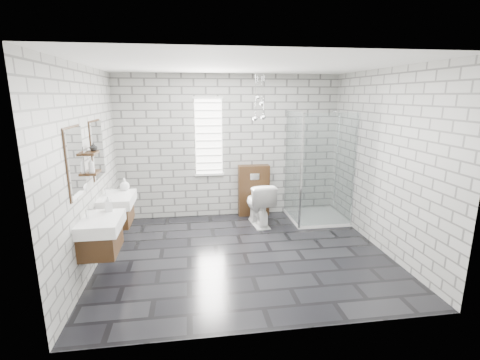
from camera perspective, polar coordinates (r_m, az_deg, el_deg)
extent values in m
cube|color=black|center=(5.34, 0.70, -12.02)|extent=(4.20, 3.60, 0.02)
cube|color=white|center=(4.83, 0.80, 18.47)|extent=(4.20, 3.60, 0.02)
cube|color=#A2A29D|center=(6.68, -1.70, 5.45)|extent=(4.20, 0.02, 2.70)
cube|color=#A2A29D|center=(3.19, 5.87, -3.89)|extent=(4.20, 0.02, 2.70)
cube|color=#A2A29D|center=(5.03, -23.72, 1.55)|extent=(0.02, 3.60, 2.70)
cube|color=#A2A29D|center=(5.63, 22.49, 2.86)|extent=(0.02, 3.60, 2.70)
cube|color=#3D2612|center=(4.71, -21.83, -9.25)|extent=(0.42, 0.62, 0.30)
cube|color=silver|center=(4.66, -19.45, -8.91)|extent=(0.02, 0.35, 0.01)
cube|color=white|center=(4.63, -21.78, -6.68)|extent=(0.47, 0.70, 0.15)
cylinder|color=silver|center=(4.62, -23.80, -5.11)|extent=(0.04, 0.04, 0.12)
cylinder|color=silver|center=(4.60, -23.26, -4.52)|extent=(0.10, 0.02, 0.02)
cube|color=white|center=(4.49, -25.34, 2.65)|extent=(0.03, 0.55, 0.80)
cube|color=#3D2612|center=(4.49, -25.49, 2.64)|extent=(0.01, 0.59, 0.84)
cube|color=#3D2612|center=(5.63, -19.53, -5.31)|extent=(0.42, 0.62, 0.30)
cube|color=silver|center=(5.59, -17.54, -4.98)|extent=(0.02, 0.35, 0.01)
cube|color=white|center=(5.56, -19.46, -3.11)|extent=(0.47, 0.70, 0.15)
cylinder|color=silver|center=(5.56, -21.14, -1.81)|extent=(0.04, 0.04, 0.12)
cylinder|color=silver|center=(5.54, -20.68, -1.30)|extent=(0.10, 0.02, 0.02)
cube|color=white|center=(5.45, -22.35, 4.67)|extent=(0.03, 0.55, 0.80)
cube|color=#3D2612|center=(5.45, -22.48, 4.67)|extent=(0.01, 0.59, 0.84)
cube|color=#3D2612|center=(4.97, -22.95, 1.13)|extent=(0.14, 0.30, 0.03)
cube|color=#3D2612|center=(4.93, -23.23, 4.09)|extent=(0.14, 0.30, 0.03)
cube|color=white|center=(6.59, -5.17, 7.05)|extent=(0.50, 0.02, 1.40)
cube|color=silver|center=(6.53, -5.30, 13.31)|extent=(0.56, 0.04, 0.04)
cube|color=silver|center=(6.70, -5.03, 0.90)|extent=(0.56, 0.04, 0.04)
cube|color=silver|center=(6.67, -5.04, 1.65)|extent=(0.48, 0.01, 0.02)
cube|color=silver|center=(6.65, -5.07, 2.83)|extent=(0.48, 0.01, 0.02)
cube|color=silver|center=(6.62, -5.09, 4.02)|extent=(0.48, 0.01, 0.02)
cube|color=silver|center=(6.60, -5.12, 5.21)|extent=(0.48, 0.01, 0.02)
cube|color=silver|center=(6.58, -5.15, 6.42)|extent=(0.48, 0.01, 0.02)
cube|color=silver|center=(6.56, -5.17, 7.63)|extent=(0.48, 0.01, 0.02)
cube|color=silver|center=(6.55, -5.20, 8.85)|extent=(0.48, 0.01, 0.02)
cube|color=silver|center=(6.54, -5.23, 10.07)|extent=(0.48, 0.01, 0.02)
cube|color=silver|center=(6.53, -5.25, 11.30)|extent=(0.48, 0.01, 0.03)
cube|color=silver|center=(6.53, -5.28, 12.52)|extent=(0.48, 0.01, 0.03)
cube|color=#3D2612|center=(6.81, 2.25, -1.70)|extent=(0.60, 0.20, 1.00)
cube|color=silver|center=(6.64, 2.44, 0.56)|extent=(0.18, 0.01, 0.12)
cube|color=white|center=(6.88, 12.31, -5.95)|extent=(1.00, 1.00, 0.06)
cube|color=silver|center=(6.18, 14.35, 1.33)|extent=(1.00, 0.01, 2.00)
cube|color=silver|center=(6.46, 8.68, 2.14)|extent=(0.01, 1.00, 2.00)
cube|color=silver|center=(6.01, 10.03, 1.20)|extent=(0.03, 0.03, 2.00)
cube|color=silver|center=(6.37, 18.34, 1.43)|extent=(0.03, 0.03, 2.00)
cylinder|color=silver|center=(6.96, 15.59, 3.20)|extent=(0.02, 0.02, 1.80)
cylinder|color=silver|center=(6.82, 15.46, 10.80)|extent=(0.14, 0.14, 0.02)
sphere|color=silver|center=(6.13, 2.47, 10.03)|extent=(0.09, 0.09, 0.09)
cylinder|color=silver|center=(6.12, 2.51, 13.90)|extent=(0.01, 0.01, 0.74)
sphere|color=silver|center=(6.22, 3.84, 10.23)|extent=(0.09, 0.09, 0.09)
cylinder|color=silver|center=(6.21, 3.90, 13.96)|extent=(0.01, 0.01, 0.72)
sphere|color=silver|center=(6.32, 2.87, 13.35)|extent=(0.09, 0.09, 0.09)
cylinder|color=silver|center=(6.33, 2.89, 15.50)|extent=(0.01, 0.01, 0.38)
sphere|color=silver|center=(6.30, 2.54, 10.12)|extent=(0.09, 0.09, 0.09)
cylinder|color=silver|center=(6.28, 2.58, 13.89)|extent=(0.01, 0.01, 0.74)
sphere|color=silver|center=(6.31, 3.57, 12.44)|extent=(0.09, 0.09, 0.09)
cylinder|color=silver|center=(6.31, 3.61, 15.04)|extent=(0.01, 0.01, 0.48)
imported|color=white|center=(6.34, 3.11, -3.87)|extent=(0.52, 0.82, 0.79)
imported|color=#B2B2B2|center=(4.80, -20.82, -3.63)|extent=(0.11, 0.11, 0.21)
imported|color=#B2B2B2|center=(5.76, -18.43, -0.68)|extent=(0.16, 0.16, 0.19)
imported|color=#B2B2B2|center=(4.86, -23.23, 2.21)|extent=(0.09, 0.09, 0.20)
imported|color=#B2B2B2|center=(5.00, -22.92, 5.03)|extent=(0.13, 0.13, 0.10)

